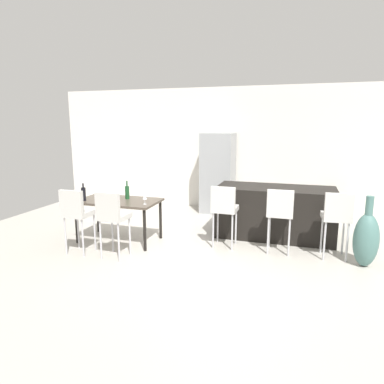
{
  "coord_description": "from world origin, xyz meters",
  "views": [
    {
      "loc": [
        1.06,
        -5.2,
        2.03
      ],
      "look_at": [
        -0.73,
        0.5,
        0.85
      ],
      "focal_mm": 32.02,
      "sensor_mm": 36.0,
      "label": 1
    }
  ],
  "objects": [
    {
      "name": "refrigerator",
      "position": [
        -0.74,
        2.54,
        0.92
      ],
      "size": [
        0.72,
        0.68,
        1.84
      ],
      "primitive_type": "cube",
      "color": "#939699",
      "rests_on": "ground_plane"
    },
    {
      "name": "wine_glass_left",
      "position": [
        -1.33,
        -0.19,
        0.86
      ],
      "size": [
        0.07,
        0.07,
        0.17
      ],
      "color": "silver",
      "rests_on": "dining_table"
    },
    {
      "name": "wine_bottle_right",
      "position": [
        -1.8,
        0.09,
        0.86
      ],
      "size": [
        0.07,
        0.07,
        0.32
      ],
      "color": "#194723",
      "rests_on": "dining_table"
    },
    {
      "name": "bar_chair_left",
      "position": [
        -0.07,
        0.2,
        0.7
      ],
      "size": [
        0.4,
        0.4,
        1.05
      ],
      "color": "beige",
      "rests_on": "ground_plane"
    },
    {
      "name": "floor_vase",
      "position": [
        2.05,
        0.03,
        0.41
      ],
      "size": [
        0.35,
        0.35,
        1.04
      ],
      "color": "#47706B",
      "rests_on": "ground_plane"
    },
    {
      "name": "dining_chair_far",
      "position": [
        -1.59,
        -0.79,
        0.7
      ],
      "size": [
        0.42,
        0.42,
        1.05
      ],
      "color": "beige",
      "rests_on": "ground_plane"
    },
    {
      "name": "dining_table",
      "position": [
        -1.91,
        -0.03,
        0.67
      ],
      "size": [
        1.41,
        0.78,
        0.74
      ],
      "color": "#4C4238",
      "rests_on": "ground_plane"
    },
    {
      "name": "bar_chair_right",
      "position": [
        1.65,
        0.2,
        0.7
      ],
      "size": [
        0.43,
        0.43,
        1.05
      ],
      "color": "beige",
      "rests_on": "ground_plane"
    },
    {
      "name": "ground_plane",
      "position": [
        0.0,
        0.0,
        0.0
      ],
      "size": [
        10.0,
        10.0,
        0.0
      ],
      "primitive_type": "plane",
      "color": "#ADA89E"
    },
    {
      "name": "back_wall",
      "position": [
        0.0,
        2.98,
        1.45
      ],
      "size": [
        10.0,
        0.12,
        2.9
      ],
      "primitive_type": "cube",
      "color": "silver",
      "rests_on": "ground_plane"
    },
    {
      "name": "potted_plant",
      "position": [
        1.93,
        2.53,
        0.36
      ],
      "size": [
        0.41,
        0.41,
        0.61
      ],
      "color": "beige",
      "rests_on": "ground_plane"
    },
    {
      "name": "wine_bottle_end",
      "position": [
        -2.45,
        -0.26,
        0.86
      ],
      "size": [
        0.08,
        0.08,
        0.31
      ],
      "color": "black",
      "rests_on": "dining_table"
    },
    {
      "name": "bar_chair_middle",
      "position": [
        0.82,
        0.2,
        0.7
      ],
      "size": [
        0.4,
        0.4,
        1.05
      ],
      "color": "beige",
      "rests_on": "ground_plane"
    },
    {
      "name": "kitchen_island",
      "position": [
        0.69,
        1.04,
        0.46
      ],
      "size": [
        2.09,
        0.91,
        0.92
      ],
      "primitive_type": "cube",
      "color": "black",
      "rests_on": "ground_plane"
    },
    {
      "name": "wine_glass_middle",
      "position": [
        -2.47,
        0.24,
        0.86
      ],
      "size": [
        0.07,
        0.07,
        0.17
      ],
      "color": "silver",
      "rests_on": "dining_table"
    },
    {
      "name": "dining_chair_near",
      "position": [
        -2.23,
        -0.79,
        0.7
      ],
      "size": [
        0.41,
        0.41,
        1.05
      ],
      "color": "beige",
      "rests_on": "ground_plane"
    }
  ]
}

